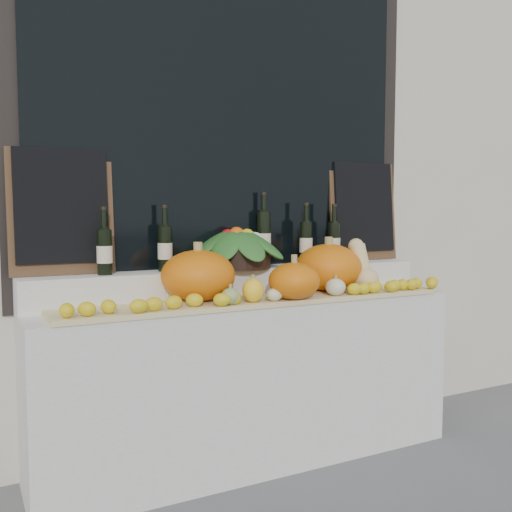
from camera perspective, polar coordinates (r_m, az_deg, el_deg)
storefront_facade at (r=3.79m, az=-5.83°, el=18.13°), size 7.00×0.94×4.50m
display_sill at (r=3.16m, az=-0.64°, el=-12.28°), size 2.30×0.55×0.88m
rear_tier at (r=3.18m, az=-1.86°, el=-2.58°), size 2.30×0.25×0.16m
straw_bedding at (r=2.95m, az=0.45°, el=-4.48°), size 2.10×0.32×0.02m
pumpkin_left at (r=2.86m, az=-5.81°, el=-1.94°), size 0.39×0.39×0.26m
pumpkin_right at (r=3.24m, az=7.25°, el=-1.13°), size 0.40×0.40×0.26m
pumpkin_center at (r=2.90m, az=3.83°, el=-2.50°), size 0.32×0.32×0.19m
butternut_squash at (r=3.27m, az=10.62°, el=-1.30°), size 0.15×0.21×0.29m
decorative_gourds at (r=2.88m, az=2.54°, el=-3.48°), size 0.72×0.12×0.14m
lemon_heap at (r=2.85m, az=1.48°, el=-3.91°), size 2.20×0.16×0.06m
produce_bowl at (r=3.15m, az=-1.95°, el=0.85°), size 0.58×0.58×0.24m
wine_bottle_far_left at (r=2.90m, az=-14.91°, el=0.46°), size 0.08×0.08×0.34m
wine_bottle_near_left at (r=3.00m, az=-9.09°, el=0.79°), size 0.08×0.08×0.35m
wine_bottle_tall at (r=3.28m, az=0.77°, el=1.79°), size 0.08×0.08×0.42m
wine_bottle_near_right at (r=3.35m, az=5.02°, el=1.36°), size 0.08×0.08×0.36m
wine_bottle_far_right at (r=3.45m, az=7.79°, el=1.37°), size 0.08×0.08×0.36m
chalkboard_left at (r=2.95m, az=-18.84°, el=4.46°), size 0.50×0.09×0.62m
chalkboard_right at (r=3.70m, az=10.70°, el=4.60°), size 0.50×0.09×0.62m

